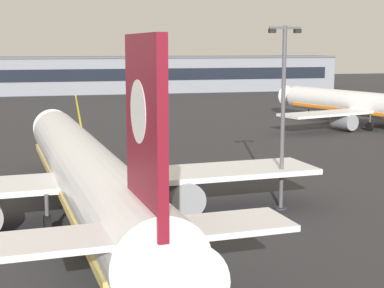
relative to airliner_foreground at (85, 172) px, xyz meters
The scene contains 6 objects.
taxiway_centreline 17.32m from the airliner_foreground, 84.98° to the left, with size 0.30×180.00×0.01m, color yellow.
airliner_foreground is the anchor object (origin of this frame).
airliner_background 55.18m from the airliner_foreground, 40.72° to the left, with size 29.21×37.06×10.60m.
apron_lamp_post 13.75m from the airliner_foreground, ahead, with size 2.24×0.90×12.54m.
safety_cone_by_nose_gear 15.54m from the airliner_foreground, 82.83° to the left, with size 0.44×0.44×0.55m.
terminal_building 109.34m from the airliner_foreground, 88.65° to the left, with size 137.02×12.40×8.75m.
Camera 1 is at (-4.12, -24.40, 11.19)m, focal length 56.27 mm.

